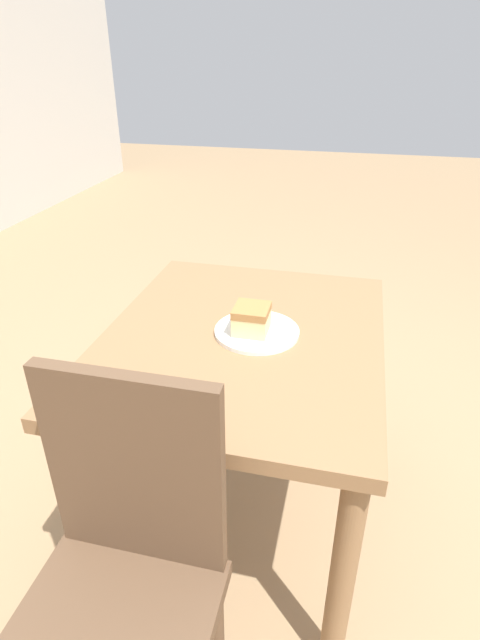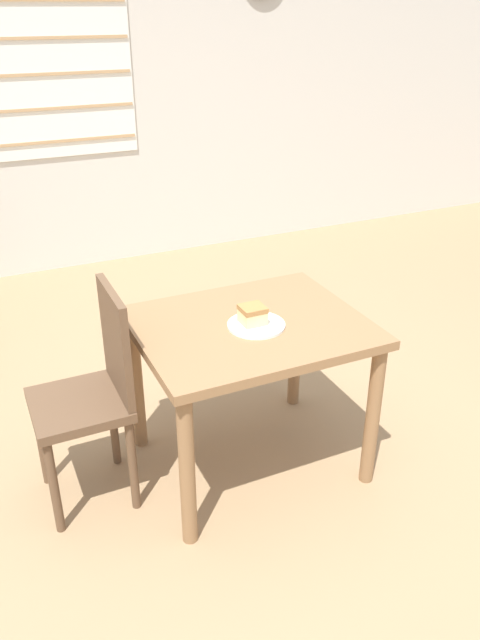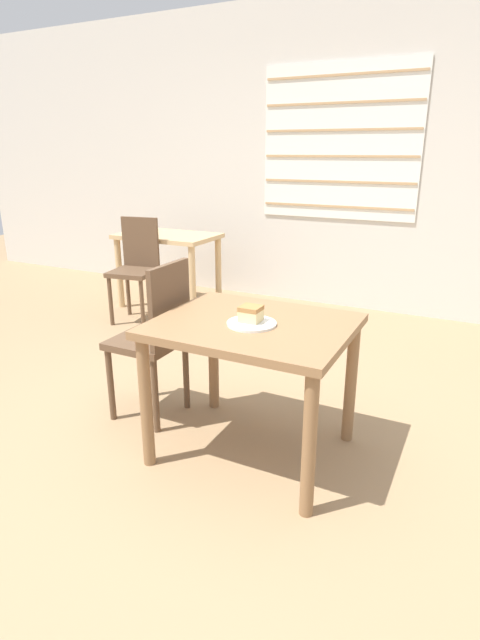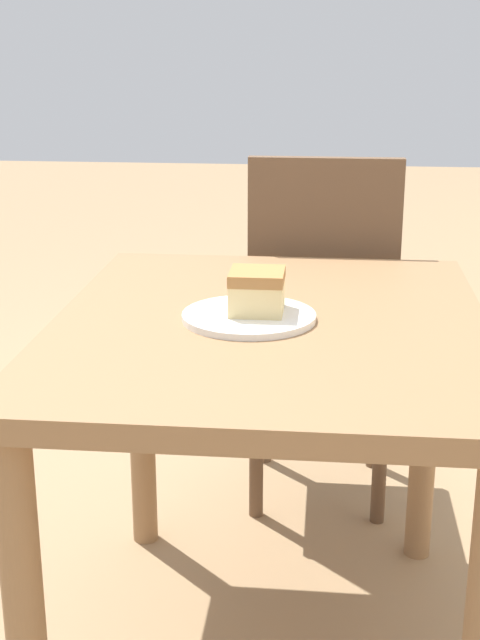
% 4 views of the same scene
% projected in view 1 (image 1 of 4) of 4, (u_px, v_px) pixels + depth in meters
% --- Properties ---
extents(ground_plane, '(14.00, 14.00, 0.00)m').
position_uv_depth(ground_plane, '(322.00, 557.00, 1.56)').
color(ground_plane, '#997A56').
extents(dining_table_near, '(0.92, 0.76, 0.71)m').
position_uv_depth(dining_table_near, '(243.00, 367.00, 1.43)').
color(dining_table_near, olive).
rests_on(dining_table_near, ground_plane).
extents(chair_near_window, '(0.37, 0.37, 0.92)m').
position_uv_depth(chair_near_window, '(122.00, 587.00, 0.94)').
color(chair_near_window, brown).
rests_on(chair_near_window, ground_plane).
extents(plate, '(0.23, 0.23, 0.01)m').
position_uv_depth(plate, '(257.00, 331.00, 1.37)').
color(plate, white).
rests_on(plate, dining_table_near).
extents(cake_slice, '(0.10, 0.09, 0.07)m').
position_uv_depth(cake_slice, '(252.00, 319.00, 1.35)').
color(cake_slice, '#E5CC89').
rests_on(cake_slice, plate).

